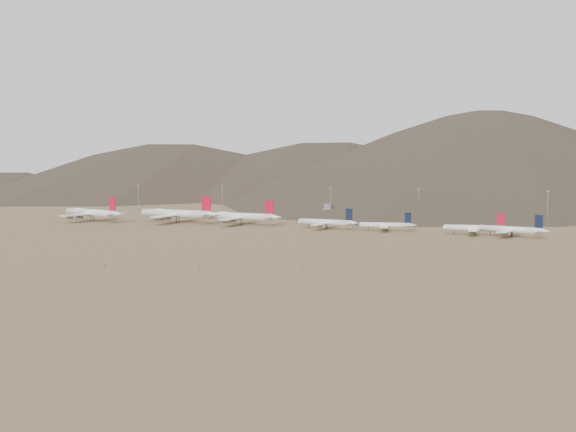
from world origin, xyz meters
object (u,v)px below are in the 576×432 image
at_px(narrowbody_b, 387,225).
at_px(control_tower, 328,212).
at_px(narrowbody_a, 327,222).
at_px(widebody_east, 240,216).
at_px(widebody_west, 92,213).
at_px(widebody_centre, 177,214).

height_order(narrowbody_b, control_tower, narrowbody_b).
distance_m(narrowbody_a, control_tower, 92.49).
bearing_deg(narrowbody_a, narrowbody_b, 6.44).
bearing_deg(widebody_east, widebody_west, -170.73).
xyz_separation_m(widebody_west, widebody_centre, (68.42, 15.48, 0.28)).
bearing_deg(widebody_west, control_tower, 46.05).
bearing_deg(narrowbody_b, control_tower, 118.25).
bearing_deg(narrowbody_a, widebody_east, 178.42).
distance_m(narrowbody_a, narrowbody_b, 42.62).
bearing_deg(widebody_east, control_tower, 64.28).
bearing_deg(widebody_centre, narrowbody_b, 1.51).
bearing_deg(widebody_west, narrowbody_b, 18.15).
distance_m(widebody_west, narrowbody_a, 193.20).
height_order(widebody_centre, control_tower, widebody_centre).
xyz_separation_m(narrowbody_b, control_tower, (-72.47, 84.99, 1.10)).
height_order(widebody_east, narrowbody_a, widebody_east).
relative_size(widebody_centre, narrowbody_a, 1.53).
bearing_deg(narrowbody_b, narrowbody_a, 171.20).
height_order(narrowbody_a, narrowbody_b, narrowbody_a).
relative_size(widebody_east, narrowbody_a, 1.38).
height_order(widebody_west, control_tower, widebody_west).
bearing_deg(widebody_centre, narrowbody_a, 0.27).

